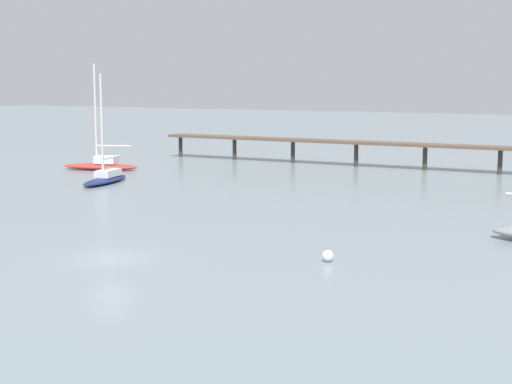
# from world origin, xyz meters

# --- Properties ---
(ground_plane) EXTENTS (400.00, 400.00, 0.00)m
(ground_plane) POSITION_xyz_m (0.00, 0.00, 0.00)
(ground_plane) COLOR gray
(sailboat_navy) EXTENTS (3.75, 8.31, 10.60)m
(sailboat_navy) POSITION_xyz_m (-20.69, 25.58, 0.63)
(sailboat_navy) COLOR navy
(sailboat_navy) RESTS_ON ground_plane
(sailboat_red) EXTENTS (9.03, 4.70, 11.78)m
(sailboat_red) POSITION_xyz_m (-28.14, 34.17, 0.70)
(sailboat_red) COLOR red
(sailboat_red) RESTS_ON ground_plane
(mooring_buoy_far) EXTENTS (0.65, 0.65, 0.65)m
(mooring_buoy_far) POSITION_xyz_m (11.19, 4.98, 0.33)
(mooring_buoy_far) COLOR silver
(mooring_buoy_far) RESTS_ON ground_plane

